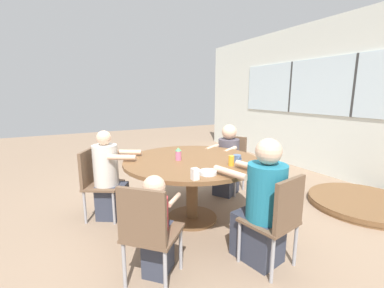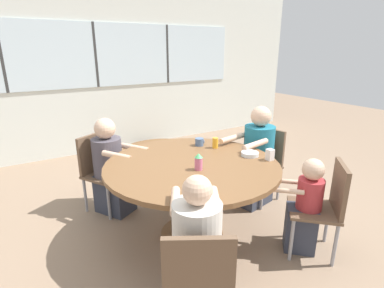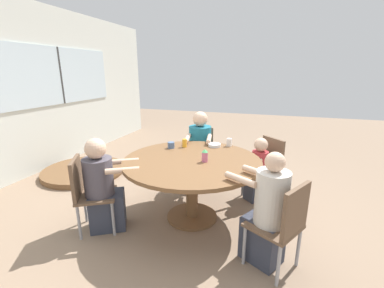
{
  "view_description": "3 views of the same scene",
  "coord_description": "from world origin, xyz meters",
  "views": [
    {
      "loc": [
        2.55,
        -1.33,
        1.5
      ],
      "look_at": [
        0.0,
        0.0,
        0.93
      ],
      "focal_mm": 24.0,
      "sensor_mm": 36.0,
      "label": 1
    },
    {
      "loc": [
        -1.31,
        -2.13,
        1.73
      ],
      "look_at": [
        0.0,
        0.0,
        0.93
      ],
      "focal_mm": 28.0,
      "sensor_mm": 36.0,
      "label": 2
    },
    {
      "loc": [
        -2.62,
        -0.84,
        1.72
      ],
      "look_at": [
        0.0,
        0.0,
        0.93
      ],
      "focal_mm": 24.0,
      "sensor_mm": 36.0,
      "label": 3
    }
  ],
  "objects": [
    {
      "name": "person_man_teal_shirt",
      "position": [
        0.97,
        0.19,
        0.51
      ],
      "size": [
        0.67,
        0.44,
        1.13
      ],
      "rotation": [
        0.0,
        0.0,
        -4.52
      ],
      "color": "#333847",
      "rests_on": "ground_plane"
    },
    {
      "name": "dining_table",
      "position": [
        0.0,
        0.0,
        0.62
      ],
      "size": [
        1.57,
        1.57,
        0.75
      ],
      "color": "brown",
      "rests_on": "ground_plane"
    },
    {
      "name": "sippy_cup",
      "position": [
        -0.03,
        -0.16,
        0.82
      ],
      "size": [
        0.07,
        0.07,
        0.15
      ],
      "color": "#CC668C",
      "rests_on": "dining_table"
    },
    {
      "name": "bowl_white_shallow",
      "position": [
        0.57,
        -0.13,
        0.76
      ],
      "size": [
        0.16,
        0.16,
        0.04
      ],
      "color": "silver",
      "rests_on": "dining_table"
    },
    {
      "name": "chair_for_woman_green_shirt",
      "position": [
        -0.58,
        -1.0,
        0.5
      ],
      "size": [
        0.55,
        0.55,
        0.84
      ],
      "rotation": [
        0.0,
        0.0,
        -0.52
      ],
      "color": "brown",
      "rests_on": "ground_plane"
    },
    {
      "name": "ground_plane",
      "position": [
        0.0,
        0.0,
        0.0
      ],
      "size": [
        16.0,
        16.0,
        0.0
      ],
      "primitive_type": "plane",
      "color": "#8C725B"
    },
    {
      "name": "person_woman_green_shirt",
      "position": [
        -0.5,
        -0.86,
        0.48
      ],
      "size": [
        0.51,
        0.59,
        1.08
      ],
      "rotation": [
        0.0,
        0.0,
        -0.52
      ],
      "color": "#333847",
      "rests_on": "ground_plane"
    },
    {
      "name": "person_toddler",
      "position": [
        0.71,
        -0.7,
        0.41
      ],
      "size": [
        0.43,
        0.42,
        0.87
      ],
      "rotation": [
        0.0,
        0.0,
        0.8
      ],
      "color": "#333847",
      "rests_on": "ground_plane"
    },
    {
      "name": "person_man_blue_shirt",
      "position": [
        -0.49,
        0.86,
        0.47
      ],
      "size": [
        0.55,
        0.64,
        1.05
      ],
      "rotation": [
        0.0,
        0.0,
        -2.62
      ],
      "color": "#333847",
      "rests_on": "ground_plane"
    },
    {
      "name": "coffee_mug",
      "position": [
        0.33,
        0.39,
        0.79
      ],
      "size": [
        0.1,
        0.09,
        0.08
      ],
      "color": "slate",
      "rests_on": "dining_table"
    },
    {
      "name": "chair_for_man_blue_shirt",
      "position": [
        -0.58,
        1.0,
        0.5
      ],
      "size": [
        0.55,
        0.55,
        0.84
      ],
      "rotation": [
        0.0,
        0.0,
        -2.62
      ],
      "color": "brown",
      "rests_on": "ground_plane"
    },
    {
      "name": "chair_for_toddler",
      "position": [
        0.83,
        -0.81,
        0.5
      ],
      "size": [
        0.57,
        0.57,
        0.84
      ],
      "rotation": [
        0.0,
        0.0,
        0.8
      ],
      "color": "brown",
      "rests_on": "ground_plane"
    },
    {
      "name": "juice_glass",
      "position": [
        0.43,
        0.24,
        0.8
      ],
      "size": [
        0.06,
        0.06,
        0.11
      ],
      "color": "gold",
      "rests_on": "dining_table"
    },
    {
      "name": "milk_carton_small",
      "position": [
        0.65,
        -0.31,
        0.8
      ],
      "size": [
        0.06,
        0.06,
        0.1
      ],
      "color": "silver",
      "rests_on": "dining_table"
    },
    {
      "name": "folded_table_stack",
      "position": [
        0.74,
        2.21,
        0.04
      ],
      "size": [
        1.35,
        1.35,
        0.09
      ],
      "color": "brown",
      "rests_on": "ground_plane"
    },
    {
      "name": "chair_for_man_teal_shirt",
      "position": [
        1.14,
        0.22,
        0.5
      ],
      "size": [
        0.47,
        0.47,
        0.84
      ],
      "rotation": [
        0.0,
        0.0,
        -4.52
      ],
      "color": "brown",
      "rests_on": "ground_plane"
    }
  ]
}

